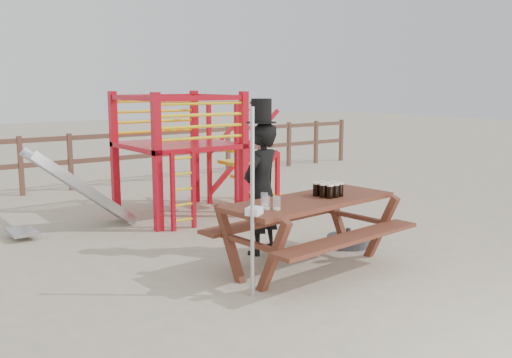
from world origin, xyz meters
name	(u,v)px	position (x,y,z in m)	size (l,w,h in m)	color
ground	(312,270)	(0.00, 0.00, 0.00)	(60.00, 60.00, 0.00)	#B7A78E
back_fence	(93,154)	(0.00, 7.00, 0.74)	(15.09, 0.09, 1.20)	brown
playground_fort	(175,153)	(0.12, 3.58, 1.07)	(4.71, 1.84, 2.10)	#B70C1B
picnic_table	(310,225)	(0.03, 0.08, 0.54)	(2.34, 1.72, 0.86)	maroon
man_with_hat	(261,185)	(-0.05, 0.94, 0.91)	(0.73, 0.60, 2.03)	black
metal_pole	(252,204)	(-1.07, -0.25, 0.99)	(0.04, 0.04, 1.99)	#B2B2B7
parasol_base	(348,241)	(1.13, 0.50, 0.07)	(0.59, 0.59, 0.25)	#343439
paper_bag	(254,211)	(-1.00, -0.19, 0.90)	(0.18, 0.14, 0.08)	white
stout_pints	(329,189)	(0.32, 0.07, 0.95)	(0.30, 0.30, 0.17)	black
empty_glasses	(269,202)	(-0.68, -0.03, 0.93)	(0.18, 0.33, 0.15)	silver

